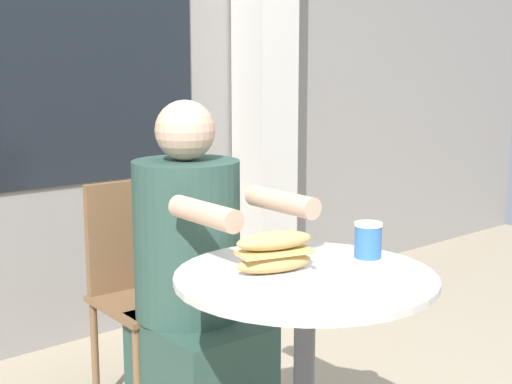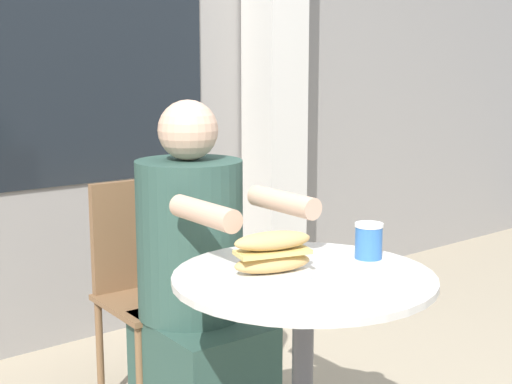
{
  "view_description": "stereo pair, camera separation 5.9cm",
  "coord_description": "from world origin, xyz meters",
  "px_view_note": "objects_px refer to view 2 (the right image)",
  "views": [
    {
      "loc": [
        -1.33,
        -1.34,
        1.3
      ],
      "look_at": [
        0.0,
        0.21,
        0.94
      ],
      "focal_mm": 50.0,
      "sensor_mm": 36.0,
      "label": 1
    },
    {
      "loc": [
        -1.29,
        -1.37,
        1.3
      ],
      "look_at": [
        0.0,
        0.21,
        0.94
      ],
      "focal_mm": 50.0,
      "sensor_mm": 36.0,
      "label": 2
    }
  ],
  "objects_px": {
    "drink_cup": "(370,241)",
    "seated_diner": "(197,299)",
    "cafe_table": "(303,342)",
    "sandwich_on_plate": "(273,256)",
    "diner_chair": "(146,274)"
  },
  "relations": [
    {
      "from": "cafe_table",
      "to": "seated_diner",
      "type": "bearing_deg",
      "value": 87.74
    },
    {
      "from": "seated_diner",
      "to": "drink_cup",
      "type": "distance_m",
      "value": 0.67
    },
    {
      "from": "cafe_table",
      "to": "seated_diner",
      "type": "xyz_separation_m",
      "value": [
        0.02,
        0.56,
        -0.03
      ]
    },
    {
      "from": "sandwich_on_plate",
      "to": "drink_cup",
      "type": "height_order",
      "value": "sandwich_on_plate"
    },
    {
      "from": "drink_cup",
      "to": "cafe_table",
      "type": "bearing_deg",
      "value": 179.21
    },
    {
      "from": "diner_chair",
      "to": "drink_cup",
      "type": "xyz_separation_m",
      "value": [
        0.23,
        -0.91,
        0.27
      ]
    },
    {
      "from": "sandwich_on_plate",
      "to": "drink_cup",
      "type": "relative_size",
      "value": 2.21
    },
    {
      "from": "sandwich_on_plate",
      "to": "diner_chair",
      "type": "bearing_deg",
      "value": 83.38
    },
    {
      "from": "drink_cup",
      "to": "seated_diner",
      "type": "bearing_deg",
      "value": 113.06
    },
    {
      "from": "cafe_table",
      "to": "sandwich_on_plate",
      "type": "height_order",
      "value": "sandwich_on_plate"
    },
    {
      "from": "cafe_table",
      "to": "seated_diner",
      "type": "distance_m",
      "value": 0.56
    },
    {
      "from": "cafe_table",
      "to": "sandwich_on_plate",
      "type": "xyz_separation_m",
      "value": [
        -0.07,
        0.05,
        0.25
      ]
    },
    {
      "from": "cafe_table",
      "to": "sandwich_on_plate",
      "type": "relative_size",
      "value": 3.13
    },
    {
      "from": "diner_chair",
      "to": "drink_cup",
      "type": "bearing_deg",
      "value": 107.12
    },
    {
      "from": "diner_chair",
      "to": "drink_cup",
      "type": "height_order",
      "value": "diner_chair"
    }
  ]
}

